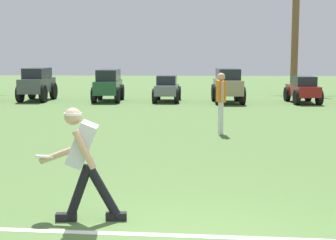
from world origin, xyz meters
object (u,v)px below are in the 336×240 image
object	(u,v)px
parked_car_slot_e	(228,85)
parked_car_slot_f	(303,89)
parked_car_slot_b	(37,83)
palm_tree_left_of_centre	(295,22)
parked_car_slot_c	(108,84)
parked_car_slot_d	(167,88)
frisbee_thrower	(83,158)
teammate_near_sideline	(221,97)
frisbee_in_flight	(45,156)

from	to	relation	value
parked_car_slot_e	parked_car_slot_f	bearing A→B (deg)	0.37
parked_car_slot_b	palm_tree_left_of_centre	world-z (taller)	palm_tree_left_of_centre
parked_car_slot_b	parked_car_slot_c	size ratio (longest dim) A/B	0.97
parked_car_slot_d	palm_tree_left_of_centre	xyz separation A→B (m)	(6.36, 5.63, 3.04)
frisbee_thrower	parked_car_slot_e	world-z (taller)	frisbee_thrower
parked_car_slot_d	parked_car_slot_e	world-z (taller)	parked_car_slot_e
teammate_near_sideline	parked_car_slot_b	xyz separation A→B (m)	(-7.38, 8.68, -0.20)
parked_car_slot_d	palm_tree_left_of_centre	world-z (taller)	palm_tree_left_of_centre
parked_car_slot_c	parked_car_slot_e	distance (m)	5.05
parked_car_slot_d	parked_car_slot_f	distance (m)	5.61
parked_car_slot_e	palm_tree_left_of_centre	size ratio (longest dim) A/B	0.39
frisbee_in_flight	parked_car_slot_e	size ratio (longest dim) A/B	0.14
frisbee_in_flight	palm_tree_left_of_centre	size ratio (longest dim) A/B	0.05
parked_car_slot_b	parked_car_slot_c	xyz separation A→B (m)	(3.09, -0.09, -0.02)
teammate_near_sideline	parked_car_slot_d	distance (m)	8.73
parked_car_slot_d	palm_tree_left_of_centre	size ratio (longest dim) A/B	0.36
frisbee_thrower	palm_tree_left_of_centre	xyz separation A→B (m)	(6.65, 21.13, 2.81)
frisbee_in_flight	parked_car_slot_f	xyz separation A→B (m)	(6.40, 14.96, -0.22)
teammate_near_sideline	parked_car_slot_e	world-z (taller)	teammate_near_sideline
frisbee_in_flight	parked_car_slot_b	bearing A→B (deg)	107.17
parked_car_slot_e	frisbee_in_flight	bearing A→B (deg)	-102.57
parked_car_slot_e	parked_car_slot_b	bearing A→B (deg)	176.03
frisbee_thrower	frisbee_in_flight	world-z (taller)	frisbee_thrower
parked_car_slot_b	parked_car_slot_c	distance (m)	3.10
frisbee_thrower	parked_car_slot_e	bearing A→B (deg)	79.43
frisbee_thrower	parked_car_slot_f	distance (m)	16.22
frisbee_thrower	parked_car_slot_d	distance (m)	15.51
frisbee_thrower	teammate_near_sideline	bearing A→B (deg)	73.42
frisbee_in_flight	parked_car_slot_e	bearing A→B (deg)	77.43
frisbee_in_flight	parked_car_slot_c	distance (m)	15.50
teammate_near_sideline	frisbee_in_flight	bearing A→B (deg)	-110.81
parked_car_slot_c	parked_car_slot_f	distance (m)	8.11
parked_car_slot_c	parked_car_slot_f	bearing A→B (deg)	-3.18
frisbee_in_flight	parked_car_slot_b	xyz separation A→B (m)	(-4.79, 15.50, -0.04)
parked_car_slot_f	parked_car_slot_b	bearing A→B (deg)	177.22
palm_tree_left_of_centre	parked_car_slot_c	bearing A→B (deg)	-147.85
parked_car_slot_b	parked_car_slot_e	distance (m)	8.14
teammate_near_sideline	parked_car_slot_e	distance (m)	8.15
parked_car_slot_d	parked_car_slot_e	size ratio (longest dim) A/B	0.93
parked_car_slot_b	parked_car_slot_d	world-z (taller)	parked_car_slot_b
parked_car_slot_f	palm_tree_left_of_centre	xyz separation A→B (m)	(0.77, 6.02, 3.04)
parked_car_slot_e	palm_tree_left_of_centre	distance (m)	7.70
parked_car_slot_c	parked_car_slot_e	size ratio (longest dim) A/B	1.01
parked_car_slot_d	palm_tree_left_of_centre	distance (m)	9.02
parked_car_slot_e	parked_car_slot_f	size ratio (longest dim) A/B	1.07
teammate_near_sideline	palm_tree_left_of_centre	xyz separation A→B (m)	(4.57, 14.16, 2.66)
parked_car_slot_c	frisbee_thrower	bearing A→B (deg)	-81.91
parked_car_slot_f	teammate_near_sideline	bearing A→B (deg)	-115.07
frisbee_thrower	parked_car_slot_b	xyz separation A→B (m)	(-5.31, 15.66, -0.05)
parked_car_slot_b	parked_car_slot_e	size ratio (longest dim) A/B	0.98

